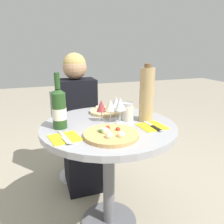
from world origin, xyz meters
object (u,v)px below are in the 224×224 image
object	(u,v)px
chair_behind_diner	(77,135)
tall_carafe	(147,94)
dining_table	(109,145)
pizza_large	(111,134)
wine_bottle	(59,108)
seated_diner	(79,126)

from	to	relation	value
chair_behind_diner	tall_carafe	bearing A→B (deg)	113.52
tall_carafe	dining_table	bearing A→B (deg)	177.42
chair_behind_diner	pizza_large	size ratio (longest dim) A/B	2.74
chair_behind_diner	wine_bottle	bearing A→B (deg)	73.51
dining_table	wine_bottle	distance (m)	0.39
seated_diner	tall_carafe	xyz separation A→B (m)	(0.33, -0.62, 0.38)
seated_diner	dining_table	bearing A→B (deg)	97.44
pizza_large	seated_diner	bearing A→B (deg)	92.14
wine_bottle	dining_table	bearing A→B (deg)	-6.56
pizza_large	wine_bottle	size ratio (longest dim) A/B	0.91
dining_table	tall_carafe	xyz separation A→B (m)	(0.25, -0.01, 0.32)
chair_behind_diner	tall_carafe	distance (m)	0.98
tall_carafe	wine_bottle	bearing A→B (deg)	175.28
seated_diner	wine_bottle	xyz separation A→B (m)	(-0.21, -0.57, 0.33)
wine_bottle	tall_carafe	distance (m)	0.54
chair_behind_diner	seated_diner	xyz separation A→B (m)	(-0.00, -0.14, 0.15)
pizza_large	tall_carafe	bearing A→B (deg)	31.09
seated_diner	chair_behind_diner	bearing A→B (deg)	-90.00
chair_behind_diner	pizza_large	bearing A→B (deg)	91.82
dining_table	chair_behind_diner	distance (m)	0.78
dining_table	seated_diner	distance (m)	0.61
dining_table	seated_diner	size ratio (longest dim) A/B	0.72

